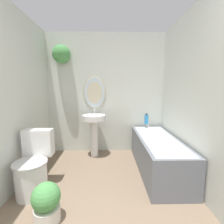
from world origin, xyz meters
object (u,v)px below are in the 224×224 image
at_px(shampoo_bottle, 146,119).
at_px(potted_plant, 46,202).
at_px(pedestal_sink, 94,127).
at_px(bathtub, 158,153).
at_px(toilet, 33,168).

bearing_deg(shampoo_bottle, potted_plant, -129.17).
xyz_separation_m(pedestal_sink, potted_plant, (-0.34, -1.58, -0.38)).
xyz_separation_m(shampoo_bottle, potted_plant, (-1.37, -1.69, -0.50)).
xyz_separation_m(pedestal_sink, shampoo_bottle, (1.03, 0.11, 0.12)).
bearing_deg(bathtub, toilet, -163.48).
relative_size(bathtub, potted_plant, 3.87).
distance_m(toilet, potted_plant, 0.60).
relative_size(bathtub, shampoo_bottle, 7.66).
xyz_separation_m(toilet, pedestal_sink, (0.68, 1.10, 0.27)).
distance_m(pedestal_sink, shampoo_bottle, 1.05).
relative_size(toilet, pedestal_sink, 0.84).
relative_size(toilet, shampoo_bottle, 3.74).
bearing_deg(potted_plant, toilet, 125.17).
relative_size(pedestal_sink, potted_plant, 2.24).
distance_m(toilet, shampoo_bottle, 2.13).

